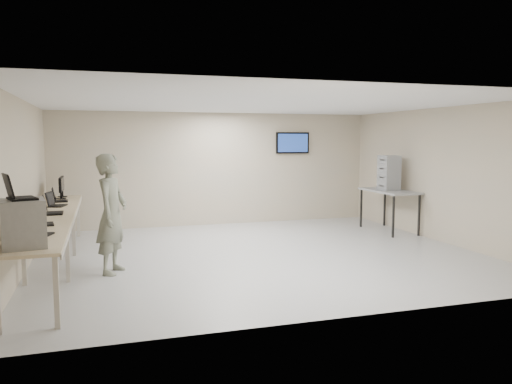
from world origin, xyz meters
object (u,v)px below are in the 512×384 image
object	(u,v)px
equipment_box	(23,223)
side_table	(389,193)
workbench	(51,220)
soldier	(112,214)

from	to	relation	value
equipment_box	side_table	bearing A→B (deg)	18.52
workbench	equipment_box	size ratio (longest dim) A/B	10.88
soldier	side_table	xyz separation A→B (m)	(6.24, 1.90, -0.06)
workbench	equipment_box	xyz separation A→B (m)	(-0.06, -2.52, 0.35)
workbench	side_table	size ratio (longest dim) A/B	3.72
side_table	workbench	bearing A→B (deg)	-169.36
side_table	equipment_box	bearing A→B (deg)	-151.88
soldier	equipment_box	bearing A→B (deg)	175.27
side_table	soldier	bearing A→B (deg)	-163.09
soldier	side_table	bearing A→B (deg)	-50.72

